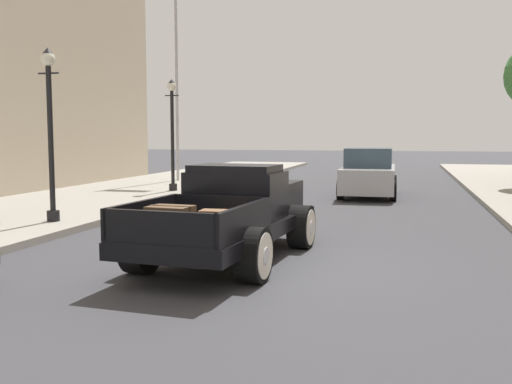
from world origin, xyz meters
The scene contains 6 objects.
ground_plane centered at (0.00, 0.00, 0.00)m, with size 140.00×140.00×0.00m, color #3D3D42.
hotrod_truck_black centered at (-0.56, 0.50, 0.75)m, with size 2.44×5.03×1.58m.
car_background_silver centered at (1.06, 11.11, 0.77)m, with size 1.92×4.33×1.65m.
street_lamp_near centered at (-5.41, 2.49, 2.39)m, with size 0.50×0.32×3.85m.
street_lamp_far centered at (-5.60, 9.95, 2.39)m, with size 0.50×0.32×3.85m.
flagpole centered at (-6.96, 14.32, 5.77)m, with size 1.74×0.16×9.16m.
Camera 1 is at (2.26, -8.97, 2.08)m, focal length 40.89 mm.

